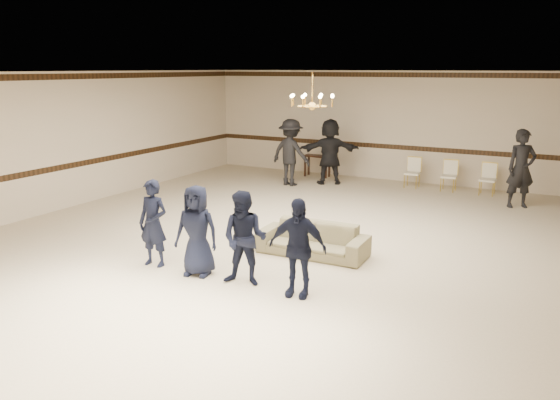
{
  "coord_description": "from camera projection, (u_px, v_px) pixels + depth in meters",
  "views": [
    {
      "loc": [
        4.52,
        -8.82,
        3.28
      ],
      "look_at": [
        0.09,
        -0.5,
        1.0
      ],
      "focal_mm": 35.2,
      "sensor_mm": 36.0,
      "label": 1
    }
  ],
  "objects": [
    {
      "name": "room",
      "position": [
        289.0,
        162.0,
        10.03
      ],
      "size": [
        12.01,
        14.01,
        3.21
      ],
      "color": "beige",
      "rests_on": "ground"
    },
    {
      "name": "chair_rail",
      "position": [
        397.0,
        147.0,
        16.16
      ],
      "size": [
        12.0,
        0.02,
        0.14
      ],
      "primitive_type": "cube",
      "color": "#311D0E",
      "rests_on": "wall_back"
    },
    {
      "name": "crown_molding",
      "position": [
        400.0,
        75.0,
        15.67
      ],
      "size": [
        12.0,
        0.02,
        0.14
      ],
      "primitive_type": "cube",
      "color": "#311D0E",
      "rests_on": "wall_back"
    },
    {
      "name": "chandelier",
      "position": [
        312.0,
        89.0,
        10.58
      ],
      "size": [
        0.94,
        0.94,
        0.89
      ],
      "primitive_type": null,
      "color": "gold",
      "rests_on": "ceiling"
    },
    {
      "name": "boy_a",
      "position": [
        153.0,
        223.0,
        9.2
      ],
      "size": [
        0.56,
        0.39,
        1.48
      ],
      "primitive_type": "imported",
      "rotation": [
        0.0,
        0.0,
        0.07
      ],
      "color": "black",
      "rests_on": "floor"
    },
    {
      "name": "boy_b",
      "position": [
        197.0,
        231.0,
        8.79
      ],
      "size": [
        0.8,
        0.61,
        1.48
      ],
      "primitive_type": "imported",
      "rotation": [
        0.0,
        0.0,
        0.2
      ],
      "color": "black",
      "rests_on": "floor"
    },
    {
      "name": "boy_c",
      "position": [
        245.0,
        239.0,
        8.38
      ],
      "size": [
        0.82,
        0.7,
        1.48
      ],
      "primitive_type": "imported",
      "rotation": [
        0.0,
        0.0,
        0.21
      ],
      "color": "black",
      "rests_on": "floor"
    },
    {
      "name": "boy_d",
      "position": [
        297.0,
        247.0,
        7.96
      ],
      "size": [
        0.91,
        0.48,
        1.48
      ],
      "primitive_type": "imported",
      "rotation": [
        0.0,
        0.0,
        0.14
      ],
      "color": "black",
      "rests_on": "floor"
    },
    {
      "name": "settee",
      "position": [
        313.0,
        239.0,
        9.82
      ],
      "size": [
        1.98,
        0.82,
        0.57
      ],
      "primitive_type": "imported",
      "rotation": [
        0.0,
        0.0,
        0.02
      ],
      "color": "#786F50",
      "rests_on": "floor"
    },
    {
      "name": "adult_left",
      "position": [
        291.0,
        152.0,
        15.52
      ],
      "size": [
        1.3,
        0.87,
        1.88
      ],
      "primitive_type": "imported",
      "rotation": [
        0.0,
        0.0,
        3.0
      ],
      "color": "black",
      "rests_on": "floor"
    },
    {
      "name": "adult_mid",
      "position": [
        330.0,
        151.0,
        15.7
      ],
      "size": [
        1.79,
        1.36,
        1.88
      ],
      "primitive_type": "imported",
      "rotation": [
        0.0,
        0.0,
        3.67
      ],
      "color": "black",
      "rests_on": "floor"
    },
    {
      "name": "adult_right",
      "position": [
        521.0,
        169.0,
        13.03
      ],
      "size": [
        0.82,
        0.74,
        1.88
      ],
      "primitive_type": "imported",
      "rotation": [
        0.0,
        0.0,
        0.53
      ],
      "color": "black",
      "rests_on": "floor"
    },
    {
      "name": "banquet_chair_left",
      "position": [
        412.0,
        173.0,
        15.32
      ],
      "size": [
        0.43,
        0.43,
        0.83
      ],
      "primitive_type": null,
      "rotation": [
        0.0,
        0.0,
        0.06
      ],
      "color": "#EDE5C7",
      "rests_on": "floor"
    },
    {
      "name": "banquet_chair_mid",
      "position": [
        449.0,
        176.0,
        14.87
      ],
      "size": [
        0.44,
        0.44,
        0.83
      ],
      "primitive_type": null,
      "rotation": [
        0.0,
        0.0,
        0.09
      ],
      "color": "#EDE5C7",
      "rests_on": "floor"
    },
    {
      "name": "banquet_chair_right",
      "position": [
        488.0,
        180.0,
        14.41
      ],
      "size": [
        0.41,
        0.41,
        0.83
      ],
      "primitive_type": null,
      "rotation": [
        0.0,
        0.0,
        -0.02
      ],
      "color": "#EDE5C7",
      "rests_on": "floor"
    },
    {
      "name": "console_table",
      "position": [
        317.0,
        166.0,
        16.89
      ],
      "size": [
        0.81,
        0.37,
        0.66
      ],
      "primitive_type": "cube",
      "rotation": [
        0.0,
        0.0,
        -0.05
      ],
      "color": "#361B12",
      "rests_on": "floor"
    }
  ]
}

